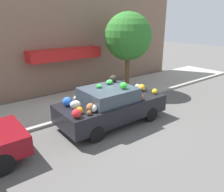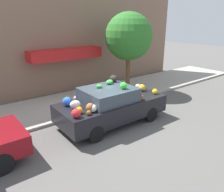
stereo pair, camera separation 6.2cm
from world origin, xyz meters
name	(u,v)px [view 2 (the right image)]	position (x,y,z in m)	size (l,w,h in m)	color
ground_plane	(110,121)	(0.00, 0.00, 0.00)	(60.00, 60.00, 0.00)	#565451
sidewalk_curb	(77,101)	(0.00, 2.70, 0.06)	(24.00, 3.20, 0.11)	#9E998E
building_facade	(54,37)	(0.02, 4.92, 3.04)	(18.00, 1.20, 6.19)	#846651
street_tree	(129,37)	(3.18, 2.55, 3.04)	(2.52, 2.52, 4.20)	brown
fire_hydrant	(76,104)	(-0.72, 1.51, 0.46)	(0.20, 0.20, 0.70)	#B2B2B7
art_car	(111,105)	(-0.05, -0.10, 0.76)	(4.28, 1.92, 1.75)	black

